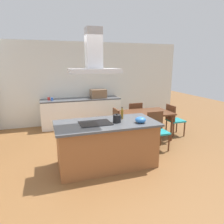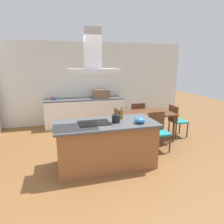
% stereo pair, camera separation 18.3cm
% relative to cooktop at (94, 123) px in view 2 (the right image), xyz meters
% --- Properties ---
extents(ground, '(16.00, 16.00, 0.00)m').
position_rel_cooktop_xyz_m(ground, '(0.23, 1.50, -0.91)').
color(ground, brown).
extents(wall_back, '(7.20, 0.10, 2.70)m').
position_rel_cooktop_xyz_m(wall_back, '(0.23, 3.25, 0.44)').
color(wall_back, silver).
rests_on(wall_back, ground).
extents(kitchen_island, '(1.99, 0.98, 0.90)m').
position_rel_cooktop_xyz_m(kitchen_island, '(0.23, 0.00, -0.45)').
color(kitchen_island, '#995B33').
rests_on(kitchen_island, ground).
extents(cooktop, '(0.60, 0.44, 0.01)m').
position_rel_cooktop_xyz_m(cooktop, '(0.00, 0.00, 0.00)').
color(cooktop, black).
rests_on(cooktop, kitchen_island).
extents(tea_kettle, '(0.21, 0.16, 0.18)m').
position_rel_cooktop_xyz_m(tea_kettle, '(0.42, -0.06, 0.07)').
color(tea_kettle, black).
rests_on(tea_kettle, kitchen_island).
extents(olive_oil_bottle, '(0.06, 0.06, 0.25)m').
position_rel_cooktop_xyz_m(olive_oil_bottle, '(0.61, 0.15, 0.10)').
color(olive_oil_bottle, olive).
rests_on(olive_oil_bottle, kitchen_island).
extents(mixing_bowl, '(0.21, 0.21, 0.12)m').
position_rel_cooktop_xyz_m(mixing_bowl, '(0.85, -0.23, 0.05)').
color(mixing_bowl, '#2D6BB7').
rests_on(mixing_bowl, kitchen_island).
extents(back_counter, '(2.54, 0.62, 0.90)m').
position_rel_cooktop_xyz_m(back_counter, '(0.24, 2.88, -0.46)').
color(back_counter, white).
rests_on(back_counter, ground).
extents(countertop_microwave, '(0.50, 0.38, 0.28)m').
position_rel_cooktop_xyz_m(countertop_microwave, '(0.81, 2.88, 0.13)').
color(countertop_microwave, brown).
rests_on(countertop_microwave, back_counter).
extents(coffee_mug_red, '(0.08, 0.08, 0.09)m').
position_rel_cooktop_xyz_m(coffee_mug_red, '(-0.76, 2.93, 0.04)').
color(coffee_mug_red, red).
rests_on(coffee_mug_red, back_counter).
extents(coffee_mug_blue, '(0.08, 0.08, 0.09)m').
position_rel_cooktop_xyz_m(coffee_mug_blue, '(-0.67, 2.84, 0.04)').
color(coffee_mug_blue, '#2D56B2').
rests_on(coffee_mug_blue, back_counter).
extents(dining_table, '(1.40, 0.90, 0.75)m').
position_rel_cooktop_xyz_m(dining_table, '(1.63, 1.11, -0.24)').
color(dining_table, '#59331E').
rests_on(dining_table, ground).
extents(chair_facing_island, '(0.42, 0.42, 0.89)m').
position_rel_cooktop_xyz_m(chair_facing_island, '(1.63, 0.45, -0.40)').
color(chair_facing_island, teal).
rests_on(chair_facing_island, ground).
extents(chair_at_right_end, '(0.42, 0.42, 0.89)m').
position_rel_cooktop_xyz_m(chair_at_right_end, '(2.54, 1.11, -0.40)').
color(chair_at_right_end, teal).
rests_on(chair_at_right_end, ground).
extents(chair_at_left_end, '(0.42, 0.42, 0.89)m').
position_rel_cooktop_xyz_m(chair_at_left_end, '(0.71, 1.11, -0.40)').
color(chair_at_left_end, teal).
rests_on(chair_at_left_end, ground).
extents(chair_facing_back_wall, '(0.42, 0.42, 0.89)m').
position_rel_cooktop_xyz_m(chair_facing_back_wall, '(1.63, 1.78, -0.40)').
color(chair_facing_back_wall, teal).
rests_on(chair_facing_back_wall, ground).
extents(range_hood, '(0.90, 0.55, 0.78)m').
position_rel_cooktop_xyz_m(range_hood, '(-0.00, 0.00, 1.20)').
color(range_hood, '#ADADB2').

